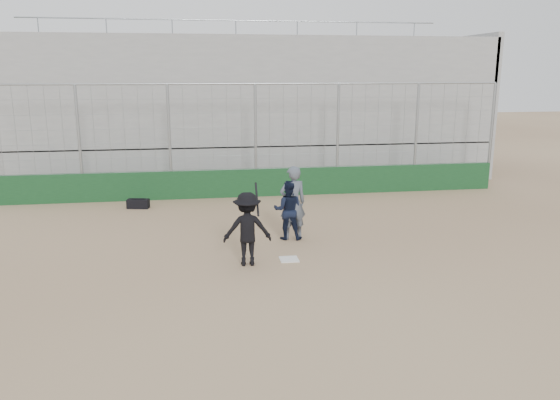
{
  "coord_description": "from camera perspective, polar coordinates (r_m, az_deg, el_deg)",
  "views": [
    {
      "loc": [
        -2.14,
        -12.23,
        4.4
      ],
      "look_at": [
        0.0,
        1.4,
        1.15
      ],
      "focal_mm": 35.0,
      "sensor_mm": 36.0,
      "label": 1
    }
  ],
  "objects": [
    {
      "name": "bleachers",
      "position": [
        24.32,
        -3.91,
        9.74
      ],
      "size": [
        20.25,
        6.7,
        6.98
      ],
      "color": "gray",
      "rests_on": "ground"
    },
    {
      "name": "batter_at_plate",
      "position": [
        12.63,
        -3.44,
        -3.03
      ],
      "size": [
        1.14,
        0.78,
        1.88
      ],
      "color": "black",
      "rests_on": "ground"
    },
    {
      "name": "umpire",
      "position": [
        14.57,
        1.34,
        -0.67
      ],
      "size": [
        0.79,
        0.59,
        1.79
      ],
      "primitive_type": "imported",
      "rotation": [
        0.0,
        0.0,
        3.31
      ],
      "color": "#4C5460",
      "rests_on": "ground"
    },
    {
      "name": "ground",
      "position": [
        13.17,
        0.95,
        -6.26
      ],
      "size": [
        90.0,
        90.0,
        0.0
      ],
      "primitive_type": "plane",
      "color": "#816345",
      "rests_on": "ground"
    },
    {
      "name": "catcher_crouched",
      "position": [
        14.59,
        0.84,
        -2.08
      ],
      "size": [
        0.91,
        0.79,
        1.09
      ],
      "color": "black",
      "rests_on": "ground"
    },
    {
      "name": "equipment_bag",
      "position": [
        18.61,
        -14.6,
        -0.38
      ],
      "size": [
        0.75,
        0.44,
        0.34
      ],
      "color": "black",
      "rests_on": "ground"
    },
    {
      "name": "backstop",
      "position": [
        19.65,
        -2.53,
        3.15
      ],
      "size": [
        18.1,
        0.25,
        4.04
      ],
      "color": "#12391B",
      "rests_on": "ground"
    },
    {
      "name": "home_plate",
      "position": [
        13.17,
        0.95,
        -6.21
      ],
      "size": [
        0.44,
        0.44,
        0.02
      ],
      "primitive_type": "cube",
      "color": "white",
      "rests_on": "ground"
    }
  ]
}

